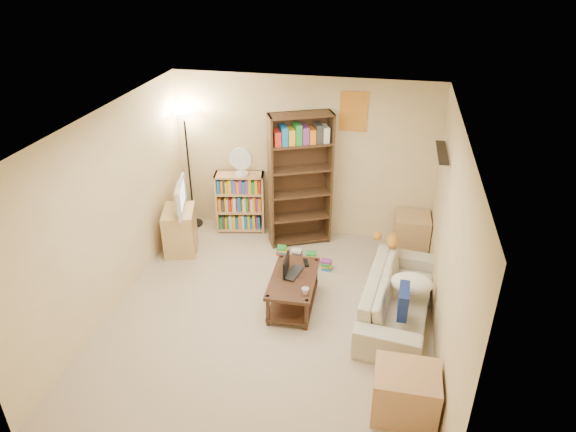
{
  "coord_description": "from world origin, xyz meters",
  "views": [
    {
      "loc": [
        1.26,
        -4.98,
        4.16
      ],
      "look_at": [
        0.07,
        0.72,
        1.05
      ],
      "focal_mm": 32.0,
      "sensor_mm": 36.0,
      "label": 1
    }
  ],
  "objects_px": {
    "coffee_table": "(293,287)",
    "end_cabinet": "(405,393)",
    "floor_lamp": "(186,137)",
    "tall_bookshelf": "(300,178)",
    "television": "(176,197)",
    "desk_fan": "(241,161)",
    "tabby_cat": "(390,239)",
    "short_bookshelf": "(240,202)",
    "mug": "(305,291)",
    "laptop": "(297,274)",
    "tv_stand": "(180,230)",
    "side_table": "(411,233)",
    "sofa": "(398,297)"
  },
  "relations": [
    {
      "from": "tabby_cat",
      "to": "laptop",
      "type": "distance_m",
      "value": 1.37
    },
    {
      "from": "tabby_cat",
      "to": "television",
      "type": "height_order",
      "value": "television"
    },
    {
      "from": "sofa",
      "to": "short_bookshelf",
      "type": "xyz_separation_m",
      "value": [
        -2.53,
        1.72,
        0.21
      ]
    },
    {
      "from": "desk_fan",
      "to": "tv_stand",
      "type": "bearing_deg",
      "value": -136.26
    },
    {
      "from": "tv_stand",
      "to": "short_bookshelf",
      "type": "relative_size",
      "value": 0.68
    },
    {
      "from": "short_bookshelf",
      "to": "side_table",
      "type": "distance_m",
      "value": 2.71
    },
    {
      "from": "coffee_table",
      "to": "floor_lamp",
      "type": "relative_size",
      "value": 0.53
    },
    {
      "from": "coffee_table",
      "to": "short_bookshelf",
      "type": "relative_size",
      "value": 1.03
    },
    {
      "from": "television",
      "to": "laptop",
      "type": "bearing_deg",
      "value": -131.77
    },
    {
      "from": "tabby_cat",
      "to": "short_bookshelf",
      "type": "distance_m",
      "value": 2.56
    },
    {
      "from": "coffee_table",
      "to": "floor_lamp",
      "type": "bearing_deg",
      "value": 137.17
    },
    {
      "from": "desk_fan",
      "to": "television",
      "type": "bearing_deg",
      "value": -136.26
    },
    {
      "from": "tv_stand",
      "to": "side_table",
      "type": "height_order",
      "value": "tv_stand"
    },
    {
      "from": "desk_fan",
      "to": "floor_lamp",
      "type": "bearing_deg",
      "value": 176.97
    },
    {
      "from": "coffee_table",
      "to": "television",
      "type": "distance_m",
      "value": 2.27
    },
    {
      "from": "short_bookshelf",
      "to": "tall_bookshelf",
      "type": "bearing_deg",
      "value": -20.66
    },
    {
      "from": "television",
      "to": "floor_lamp",
      "type": "bearing_deg",
      "value": -8.9
    },
    {
      "from": "television",
      "to": "short_bookshelf",
      "type": "relative_size",
      "value": 0.78
    },
    {
      "from": "short_bookshelf",
      "to": "tabby_cat",
      "type": "bearing_deg",
      "value": -32.62
    },
    {
      "from": "coffee_table",
      "to": "television",
      "type": "xyz_separation_m",
      "value": [
        -1.94,
        1.01,
        0.6
      ]
    },
    {
      "from": "television",
      "to": "end_cabinet",
      "type": "distance_m",
      "value": 4.2
    },
    {
      "from": "mug",
      "to": "television",
      "type": "relative_size",
      "value": 0.14
    },
    {
      "from": "tabby_cat",
      "to": "television",
      "type": "bearing_deg",
      "value": 176.95
    },
    {
      "from": "tv_stand",
      "to": "television",
      "type": "xyz_separation_m",
      "value": [
        0.0,
        0.0,
        0.55
      ]
    },
    {
      "from": "tabby_cat",
      "to": "sofa",
      "type": "bearing_deg",
      "value": -78.27
    },
    {
      "from": "coffee_table",
      "to": "mug",
      "type": "height_order",
      "value": "mug"
    },
    {
      "from": "coffee_table",
      "to": "end_cabinet",
      "type": "height_order",
      "value": "end_cabinet"
    },
    {
      "from": "tv_stand",
      "to": "tabby_cat",
      "type": "bearing_deg",
      "value": -19.18
    },
    {
      "from": "coffee_table",
      "to": "floor_lamp",
      "type": "xyz_separation_m",
      "value": [
        -2.04,
        1.8,
        1.24
      ]
    },
    {
      "from": "laptop",
      "to": "tv_stand",
      "type": "distance_m",
      "value": 2.2
    },
    {
      "from": "tabby_cat",
      "to": "tall_bookshelf",
      "type": "distance_m",
      "value": 1.64
    },
    {
      "from": "laptop",
      "to": "tall_bookshelf",
      "type": "relative_size",
      "value": 0.2
    },
    {
      "from": "tabby_cat",
      "to": "coffee_table",
      "type": "relative_size",
      "value": 0.44
    },
    {
      "from": "sofa",
      "to": "laptop",
      "type": "xyz_separation_m",
      "value": [
        -1.27,
        -0.02,
        0.18
      ]
    },
    {
      "from": "television",
      "to": "desk_fan",
      "type": "height_order",
      "value": "desk_fan"
    },
    {
      "from": "tv_stand",
      "to": "desk_fan",
      "type": "bearing_deg",
      "value": 27.61
    },
    {
      "from": "mug",
      "to": "floor_lamp",
      "type": "bearing_deg",
      "value": 136.76
    },
    {
      "from": "tall_bookshelf",
      "to": "desk_fan",
      "type": "bearing_deg",
      "value": 148.11
    },
    {
      "from": "side_table",
      "to": "end_cabinet",
      "type": "xyz_separation_m",
      "value": [
        -0.07,
        -3.16,
        -0.03
      ]
    },
    {
      "from": "mug",
      "to": "tv_stand",
      "type": "xyz_separation_m",
      "value": [
        -2.15,
        1.33,
        -0.15
      ]
    },
    {
      "from": "tv_stand",
      "to": "desk_fan",
      "type": "height_order",
      "value": "desk_fan"
    },
    {
      "from": "television",
      "to": "short_bookshelf",
      "type": "height_order",
      "value": "television"
    },
    {
      "from": "laptop",
      "to": "coffee_table",
      "type": "bearing_deg",
      "value": 156.8
    },
    {
      "from": "floor_lamp",
      "to": "tall_bookshelf",
      "type": "bearing_deg",
      "value": -5.5
    },
    {
      "from": "tv_stand",
      "to": "side_table",
      "type": "distance_m",
      "value": 3.49
    },
    {
      "from": "tall_bookshelf",
      "to": "desk_fan",
      "type": "relative_size",
      "value": 4.52
    },
    {
      "from": "sofa",
      "to": "coffee_table",
      "type": "bearing_deg",
      "value": 100.24
    },
    {
      "from": "mug",
      "to": "floor_lamp",
      "type": "distance_m",
      "value": 3.26
    },
    {
      "from": "end_cabinet",
      "to": "short_bookshelf",
      "type": "bearing_deg",
      "value": 128.97
    },
    {
      "from": "coffee_table",
      "to": "tv_stand",
      "type": "xyz_separation_m",
      "value": [
        -1.94,
        1.01,
        0.04
      ]
    }
  ]
}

